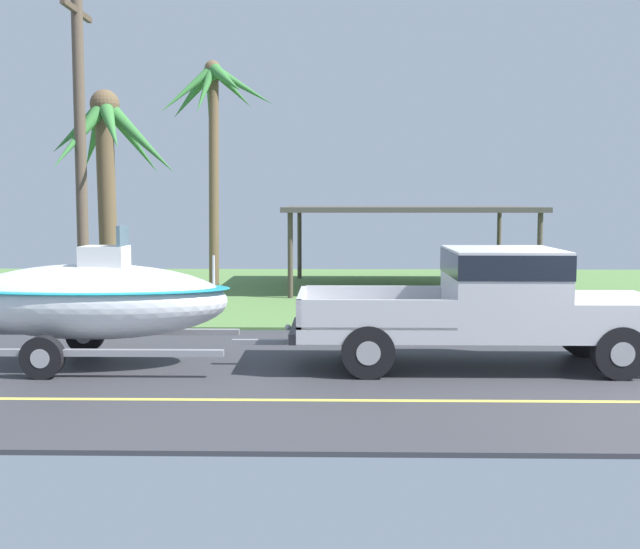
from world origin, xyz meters
The scene contains 7 objects.
ground centered at (0.00, 8.38, -0.01)m, with size 36.00×22.00×0.11m.
pickup_truck_towing centered at (-1.56, 0.47, 1.05)m, with size 5.91×2.09×1.89m.
boat_on_trailer centered at (-8.11, 0.47, 1.05)m, with size 5.64×2.28×2.25m.
carport_awning centered at (-2.10, 11.68, 2.35)m, with size 7.08×5.85×2.46m.
palm_tree_near_left centered at (-7.65, 10.65, 5.14)m, with size 3.24×2.38×6.55m.
palm_tree_near_right centered at (-9.24, 5.57, 3.65)m, with size 3.09×3.13×5.08m.
utility_pole centered at (-9.58, 4.79, 3.74)m, with size 0.24×1.80×7.17m.
Camera 1 is at (-4.16, -12.33, 2.66)m, focal length 45.39 mm.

